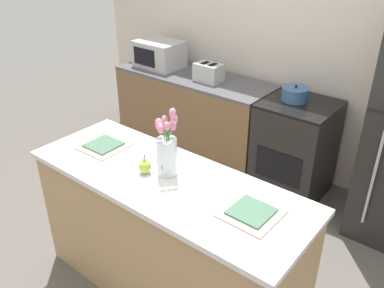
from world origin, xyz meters
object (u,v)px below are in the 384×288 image
at_px(flower_vase, 167,151).
at_px(toaster, 209,72).
at_px(stove_range, 294,149).
at_px(microwave, 159,54).
at_px(pear_figurine, 145,166).
at_px(plate_setting_left, 104,146).
at_px(cooking_pot, 295,94).
at_px(plate_setting_right, 251,212).

bearing_deg(flower_vase, toaster, 118.58).
relative_size(stove_range, microwave, 1.86).
relative_size(pear_figurine, plate_setting_left, 0.44).
relative_size(flower_vase, cooking_pot, 1.83).
relative_size(pear_figurine, cooking_pot, 0.53).
bearing_deg(plate_setting_right, cooking_pot, 108.84).
distance_m(flower_vase, cooking_pot, 1.59).
bearing_deg(cooking_pot, plate_setting_right, -71.16).
relative_size(flower_vase, plate_setting_right, 1.52).
height_order(stove_range, pear_figurine, pear_figurine).
xyz_separation_m(pear_figurine, toaster, (-0.72, 1.60, 0.02)).
bearing_deg(plate_setting_right, stove_range, 106.76).
xyz_separation_m(flower_vase, microwave, (-1.51, 1.56, -0.04)).
bearing_deg(plate_setting_right, microwave, 143.14).
height_order(toaster, cooking_pot, toaster).
distance_m(cooking_pot, microwave, 1.56).
height_order(pear_figurine, cooking_pot, same).
bearing_deg(stove_range, cooking_pot, 161.82).
distance_m(pear_figurine, cooking_pot, 1.67).
height_order(flower_vase, microwave, flower_vase).
xyz_separation_m(pear_figurine, microwave, (-1.40, 1.64, 0.07)).
distance_m(plate_setting_left, cooking_pot, 1.71).
bearing_deg(pear_figurine, plate_setting_right, 4.87).
relative_size(plate_setting_left, toaster, 1.02).
bearing_deg(stove_range, plate_setting_left, -113.16).
xyz_separation_m(stove_range, microwave, (-1.63, -0.00, 0.58)).
relative_size(stove_range, flower_vase, 2.06).
xyz_separation_m(stove_range, cooking_pot, (-0.07, 0.02, 0.51)).
height_order(flower_vase, plate_setting_left, flower_vase).
relative_size(stove_range, cooking_pot, 3.76).
distance_m(flower_vase, plate_setting_left, 0.57).
bearing_deg(cooking_pot, plate_setting_left, -110.66).
bearing_deg(pear_figurine, stove_range, 82.10).
bearing_deg(microwave, flower_vase, -45.89).
bearing_deg(stove_range, microwave, -179.98).
bearing_deg(cooking_pot, pear_figurine, -95.37).
height_order(plate_setting_right, microwave, microwave).
bearing_deg(stove_range, flower_vase, -94.43).
distance_m(pear_figurine, microwave, 2.16).
xyz_separation_m(cooking_pot, microwave, (-1.56, -0.02, 0.08)).
distance_m(flower_vase, microwave, 2.17).
bearing_deg(pear_figurine, flower_vase, 37.27).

